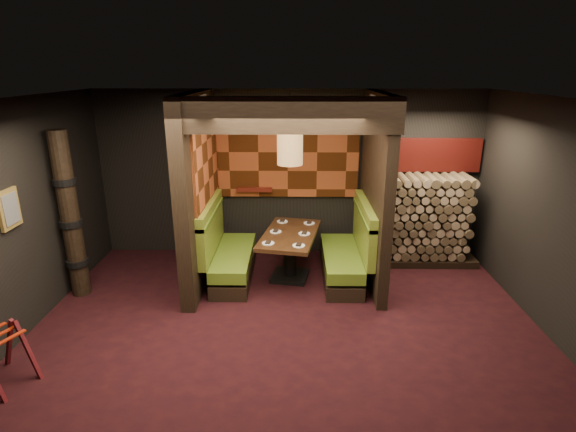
# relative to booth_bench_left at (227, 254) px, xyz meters

# --- Properties ---
(floor) EXTENTS (6.50, 5.50, 0.02)m
(floor) POSITION_rel_booth_bench_left_xyz_m (0.96, -1.65, -0.41)
(floor) COLOR black
(floor) RESTS_ON ground
(ceiling) EXTENTS (6.50, 5.50, 0.02)m
(ceiling) POSITION_rel_booth_bench_left_xyz_m (0.96, -1.65, 2.46)
(ceiling) COLOR black
(ceiling) RESTS_ON ground
(wall_back) EXTENTS (6.50, 0.02, 2.85)m
(wall_back) POSITION_rel_booth_bench_left_xyz_m (0.96, 1.11, 1.02)
(wall_back) COLOR black
(wall_back) RESTS_ON ground
(wall_front) EXTENTS (6.50, 0.02, 2.85)m
(wall_front) POSITION_rel_booth_bench_left_xyz_m (0.96, -4.41, 1.02)
(wall_front) COLOR black
(wall_front) RESTS_ON ground
(wall_left) EXTENTS (0.02, 5.50, 2.85)m
(wall_left) POSITION_rel_booth_bench_left_xyz_m (-2.30, -1.65, 1.02)
(wall_left) COLOR black
(wall_left) RESTS_ON ground
(wall_right) EXTENTS (0.02, 5.50, 2.85)m
(wall_right) POSITION_rel_booth_bench_left_xyz_m (4.22, -1.65, 1.02)
(wall_right) COLOR black
(wall_right) RESTS_ON ground
(partition_left) EXTENTS (0.20, 2.20, 2.85)m
(partition_left) POSITION_rel_booth_bench_left_xyz_m (-0.39, -0.00, 1.02)
(partition_left) COLOR black
(partition_left) RESTS_ON floor
(partition_right) EXTENTS (0.15, 2.10, 2.85)m
(partition_right) POSITION_rel_booth_bench_left_xyz_m (2.26, 0.05, 1.02)
(partition_right) COLOR black
(partition_right) RESTS_ON floor
(header_beam) EXTENTS (2.85, 0.18, 0.44)m
(header_beam) POSITION_rel_booth_bench_left_xyz_m (0.94, -0.95, 2.23)
(header_beam) COLOR black
(header_beam) RESTS_ON partition_left
(tapa_back_panel) EXTENTS (2.40, 0.06, 1.55)m
(tapa_back_panel) POSITION_rel_booth_bench_left_xyz_m (0.94, 1.06, 1.42)
(tapa_back_panel) COLOR #9F4521
(tapa_back_panel) RESTS_ON wall_back
(tapa_side_panel) EXTENTS (0.04, 1.85, 1.45)m
(tapa_side_panel) POSITION_rel_booth_bench_left_xyz_m (-0.27, 0.17, 1.45)
(tapa_side_panel) COLOR #9F4521
(tapa_side_panel) RESTS_ON partition_left
(lacquer_shelf) EXTENTS (0.60, 0.12, 0.07)m
(lacquer_shelf) POSITION_rel_booth_bench_left_xyz_m (0.36, 1.00, 0.78)
(lacquer_shelf) COLOR #581810
(lacquer_shelf) RESTS_ON wall_back
(booth_bench_left) EXTENTS (0.68, 1.60, 1.14)m
(booth_bench_left) POSITION_rel_booth_bench_left_xyz_m (0.00, 0.00, 0.00)
(booth_bench_left) COLOR black
(booth_bench_left) RESTS_ON floor
(booth_bench_right) EXTENTS (0.68, 1.60, 1.14)m
(booth_bench_right) POSITION_rel_booth_bench_left_xyz_m (1.89, 0.00, 0.00)
(booth_bench_right) COLOR black
(booth_bench_right) RESTS_ON floor
(dining_table) EXTENTS (1.03, 1.55, 0.76)m
(dining_table) POSITION_rel_booth_bench_left_xyz_m (0.99, 0.01, 0.12)
(dining_table) COLOR black
(dining_table) RESTS_ON floor
(place_settings) EXTENTS (0.80, 1.23, 0.03)m
(place_settings) POSITION_rel_booth_bench_left_xyz_m (0.99, 0.01, 0.37)
(place_settings) COLOR white
(place_settings) RESTS_ON dining_table
(pendant_lamp) EXTENTS (0.37, 0.37, 1.01)m
(pendant_lamp) POSITION_rel_booth_bench_left_xyz_m (0.99, -0.04, 1.66)
(pendant_lamp) COLOR olive
(pendant_lamp) RESTS_ON ceiling
(framed_picture) EXTENTS (0.05, 0.36, 0.46)m
(framed_picture) POSITION_rel_booth_bench_left_xyz_m (-2.25, -1.55, 1.22)
(framed_picture) COLOR olive
(framed_picture) RESTS_ON wall_left
(luggage_rack) EXTENTS (0.75, 0.66, 0.68)m
(luggage_rack) POSITION_rel_booth_bench_left_xyz_m (-2.01, -2.53, -0.06)
(luggage_rack) COLOR #4D0F14
(luggage_rack) RESTS_ON floor
(totem_column) EXTENTS (0.31, 0.31, 2.40)m
(totem_column) POSITION_rel_booth_bench_left_xyz_m (-2.09, -0.55, 0.79)
(totem_column) COLOR black
(totem_column) RESTS_ON floor
(firewood_stack) EXTENTS (1.73, 0.70, 1.50)m
(firewood_stack) POSITION_rel_booth_bench_left_xyz_m (3.25, 0.70, 0.35)
(firewood_stack) COLOR black
(firewood_stack) RESTS_ON floor
(mosaic_header) EXTENTS (1.83, 0.10, 0.56)m
(mosaic_header) POSITION_rel_booth_bench_left_xyz_m (3.25, 1.03, 1.38)
(mosaic_header) COLOR maroon
(mosaic_header) RESTS_ON wall_back
(bay_front_post) EXTENTS (0.08, 0.08, 2.85)m
(bay_front_post) POSITION_rel_booth_bench_left_xyz_m (2.35, 0.31, 1.02)
(bay_front_post) COLOR black
(bay_front_post) RESTS_ON floor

